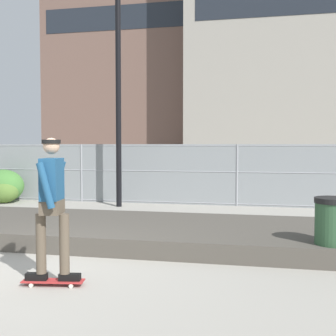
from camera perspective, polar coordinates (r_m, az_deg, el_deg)
ground_plane at (r=6.71m, az=-17.57°, el=-12.96°), size 120.00×120.00×0.00m
gravel_berm at (r=8.92m, az=-9.35°, el=-7.84°), size 16.79×2.99×0.31m
skateboard at (r=6.10m, az=-14.67°, el=-14.01°), size 0.82×0.33×0.07m
skater at (r=5.87m, az=-14.81°, el=-3.92°), size 0.73×0.61×1.85m
chain_fence at (r=13.64m, az=-1.53°, el=-0.75°), size 24.90×0.06×1.85m
street_lamp at (r=13.23m, az=-6.47°, el=12.64°), size 0.44×0.44×6.46m
parked_car_near at (r=17.59m, az=-8.35°, el=-0.24°), size 4.47×2.08×1.66m
library_building at (r=53.03m, az=-3.24°, el=14.06°), size 19.24×13.18×23.95m
office_block at (r=47.53m, az=20.32°, el=14.46°), size 27.03×13.28×22.79m
shrub_left at (r=14.98m, az=-20.61°, el=-2.17°), size 1.36×1.11×1.05m
shrub_center at (r=14.76m, az=-20.58°, el=-2.79°), size 1.00×0.82×0.77m
trash_bin at (r=7.22m, az=20.68°, el=-7.66°), size 0.59×0.59×1.03m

